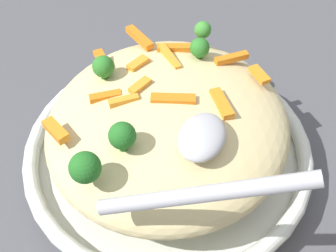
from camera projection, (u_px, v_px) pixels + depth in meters
ground_plane at (168, 161)px, 0.47m from camera, size 2.40×2.40×0.00m
serving_bowl at (168, 151)px, 0.46m from camera, size 0.31×0.31×0.04m
pasta_mound at (168, 123)px, 0.42m from camera, size 0.25×0.24×0.07m
carrot_piece_0 at (138, 63)px, 0.43m from camera, size 0.03×0.02×0.01m
carrot_piece_1 at (174, 97)px, 0.40m from camera, size 0.02×0.04×0.01m
carrot_piece_2 at (222, 104)px, 0.39m from camera, size 0.04×0.03×0.01m
carrot_piece_3 at (232, 58)px, 0.44m from camera, size 0.03×0.03×0.01m
carrot_piece_4 at (140, 86)px, 0.41m from camera, size 0.03×0.02×0.01m
carrot_piece_5 at (139, 37)px, 0.46m from camera, size 0.03×0.04×0.01m
carrot_piece_6 at (102, 60)px, 0.44m from camera, size 0.03×0.03×0.01m
carrot_piece_7 at (105, 96)px, 0.40m from camera, size 0.02×0.03×0.01m
carrot_piece_8 at (56, 130)px, 0.37m from camera, size 0.02×0.03×0.01m
carrot_piece_9 at (177, 48)px, 0.45m from camera, size 0.02×0.04×0.01m
carrot_piece_10 at (259, 74)px, 0.43m from camera, size 0.03×0.03×0.01m
carrot_piece_11 at (124, 101)px, 0.39m from camera, size 0.02×0.03×0.01m
carrot_piece_12 at (170, 57)px, 0.44m from camera, size 0.03×0.04×0.01m
broccoli_floret_0 at (201, 30)px, 0.46m from camera, size 0.02×0.02×0.02m
broccoli_floret_1 at (85, 168)px, 0.33m from camera, size 0.03×0.03×0.03m
broccoli_floret_2 at (200, 48)px, 0.44m from camera, size 0.02×0.02×0.02m
broccoli_floret_3 at (103, 67)px, 0.42m from camera, size 0.02×0.02×0.03m
broccoli_floret_4 at (122, 136)px, 0.35m from camera, size 0.02×0.02×0.03m
serving_spoon at (202, 155)px, 0.33m from camera, size 0.13×0.15×0.07m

